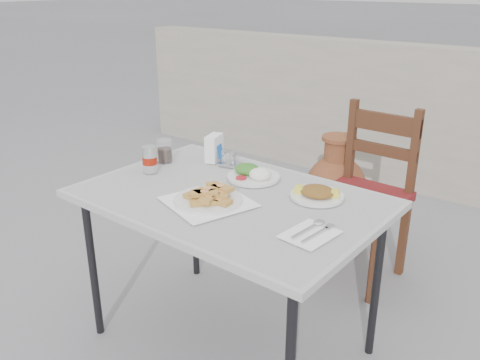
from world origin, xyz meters
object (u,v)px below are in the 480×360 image
Objects in this scene: cafe_table at (230,206)px; napkin_holder at (214,148)px; pide_plate at (208,195)px; cola_glass at (165,152)px; chair at (366,193)px; salad_rice_plate at (253,174)px; terracotta_urn at (335,194)px; condiment_caddy at (230,160)px; soda_can at (150,159)px; salad_chopped_plate at (317,193)px.

napkin_holder is (-0.34, 0.31, 0.13)m from cafe_table.
pide_plate is 0.58m from cola_glass.
chair reaches higher than cola_glass.
cola_glass is 1.18m from chair.
salad_rice_plate is 0.32m from napkin_holder.
cafe_table is 0.15m from pide_plate.
cola_glass is 1.30m from terracotta_urn.
condiment_caddy reaches higher than terracotta_urn.
soda_can is 0.16m from cola_glass.
pide_plate is (-0.02, -0.12, 0.09)m from cafe_table.
cola_glass is (-0.05, 0.16, -0.01)m from soda_can.
pide_plate is 1.66× the size of salad_rice_plate.
pide_plate is 1.17m from chair.
salad_rice_plate is at bearing 98.26° from cafe_table.
cafe_table is 0.24m from salad_rice_plate.
chair is (0.78, 0.83, -0.32)m from cola_glass.
salad_rice_plate is 2.10× the size of condiment_caddy.
soda_can is at bearing -129.79° from condiment_caddy.
chair reaches higher than salad_rice_plate.
pide_plate is at bearing -88.62° from salad_rice_plate.
salad_rice_plate is 0.36m from salad_chopped_plate.
cafe_table is at bearing -57.09° from napkin_holder.
salad_rice_plate is (-0.03, 0.22, 0.08)m from cafe_table.
napkin_holder is at bearing 38.88° from cola_glass.
condiment_caddy is at bearing -122.34° from chair.
pide_plate is at bearing -101.00° from chair.
chair is at bearing 55.16° from condiment_caddy.
napkin_holder reaches higher than terracotta_urn.
pide_plate reaches higher than salad_chopped_plate.
napkin_holder reaches higher than cola_glass.
terracotta_urn is at bearing 67.67° from cola_glass.
salad_chopped_plate is at bearing -81.23° from chair.
condiment_caddy is (0.11, -0.01, -0.04)m from napkin_holder.
cola_glass is 0.84× the size of napkin_holder.
napkin_holder reaches higher than cafe_table.
pide_plate reaches higher than salad_rice_plate.
cafe_table is 11.18× the size of condiment_caddy.
condiment_caddy is 0.16× the size of terracotta_urn.
condiment_caddy is at bearing 26.53° from cola_glass.
chair is at bearing -40.51° from terracotta_urn.
chair is 0.47m from terracotta_urn.
napkin_holder is 1.15× the size of condiment_caddy.
cafe_table is 0.50m from soda_can.
pide_plate is at bearing -68.41° from napkin_holder.
terracotta_urn is at bearing 141.99° from chair.
napkin_holder is (0.15, 0.32, 0.00)m from soda_can.
cafe_table is 1.30× the size of chair.
chair is at bearing 46.78° from cola_glass.
condiment_caddy is 1.08m from terracotta_urn.
cafe_table is 5.74× the size of salad_chopped_plate.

